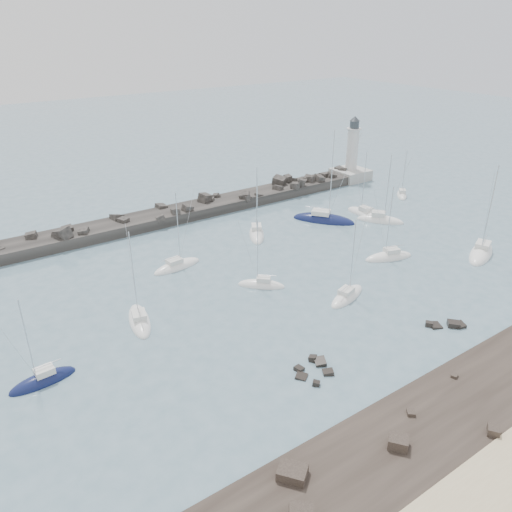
# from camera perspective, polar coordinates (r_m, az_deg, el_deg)

# --- Properties ---
(ground) EXTENTS (400.00, 400.00, 0.00)m
(ground) POSITION_cam_1_polar(r_m,az_deg,el_deg) (60.18, 3.90, -7.29)
(ground) COLOR slate
(ground) RESTS_ON ground
(rock_shelf) EXTENTS (140.00, 12.00, 2.00)m
(rock_shelf) POSITION_cam_1_polar(r_m,az_deg,el_deg) (48.63, 20.84, -18.51)
(rock_shelf) COLOR black
(rock_shelf) RESTS_ON ground
(rock_cluster_near) EXTENTS (4.71, 4.31, 1.27)m
(rock_cluster_near) POSITION_cam_1_polar(r_m,az_deg,el_deg) (52.81, 6.84, -12.72)
(rock_cluster_near) COLOR black
(rock_cluster_near) RESTS_ON ground
(rock_cluster_far) EXTENTS (4.24, 3.49, 1.17)m
(rock_cluster_far) POSITION_cam_1_polar(r_m,az_deg,el_deg) (63.01, 20.99, -7.46)
(rock_cluster_far) COLOR black
(rock_cluster_far) RESTS_ON ground
(breakwater) EXTENTS (115.00, 7.22, 5.12)m
(breakwater) POSITION_cam_1_polar(r_m,az_deg,el_deg) (87.42, -15.33, 2.90)
(breakwater) COLOR #292725
(breakwater) RESTS_ON ground
(lighthouse) EXTENTS (7.00, 7.00, 14.60)m
(lighthouse) POSITION_cam_1_polar(r_m,az_deg,el_deg) (114.37, 10.80, 10.09)
(lighthouse) COLOR #A3A39E
(lighthouse) RESTS_ON ground
(sailboat_2) EXTENTS (6.61, 2.46, 10.53)m
(sailboat_2) POSITION_cam_1_polar(r_m,az_deg,el_deg) (54.99, -23.15, -12.99)
(sailboat_2) COLOR #101743
(sailboat_2) RESTS_ON ground
(sailboat_3) EXTENTS (4.25, 8.10, 12.31)m
(sailboat_3) POSITION_cam_1_polar(r_m,az_deg,el_deg) (61.13, -13.17, -7.26)
(sailboat_3) COLOR white
(sailboat_3) RESTS_ON ground
(sailboat_4) EXTENTS (7.87, 3.25, 12.11)m
(sailboat_4) POSITION_cam_1_polar(r_m,az_deg,el_deg) (72.99, -9.02, -1.21)
(sailboat_4) COLOR white
(sailboat_4) RESTS_ON ground
(sailboat_5) EXTENTS (5.99, 5.79, 10.25)m
(sailboat_5) POSITION_cam_1_polar(r_m,az_deg,el_deg) (67.16, 0.62, -3.35)
(sailboat_5) COLOR white
(sailboat_5) RESTS_ON ground
(sailboat_6) EXTENTS (6.30, 8.07, 12.78)m
(sailboat_6) POSITION_cam_1_polar(r_m,az_deg,el_deg) (82.89, 0.07, 2.47)
(sailboat_6) COLOR white
(sailboat_6) RESTS_ON ground
(sailboat_7) EXTENTS (7.58, 4.35, 11.51)m
(sailboat_7) POSITION_cam_1_polar(r_m,az_deg,el_deg) (65.56, 10.35, -4.59)
(sailboat_7) COLOR white
(sailboat_7) RESTS_ON ground
(sailboat_8) EXTENTS (9.39, 10.91, 17.40)m
(sailboat_8) POSITION_cam_1_polar(r_m,az_deg,el_deg) (89.81, 7.73, 4.10)
(sailboat_8) COLOR #101743
(sailboat_8) RESTS_ON ground
(sailboat_9) EXTENTS (7.99, 4.65, 12.20)m
(sailboat_9) POSITION_cam_1_polar(r_m,az_deg,el_deg) (77.48, 14.92, -0.15)
(sailboat_9) COLOR white
(sailboat_9) RESTS_ON ground
(sailboat_10) EXTENTS (2.46, 7.81, 12.48)m
(sailboat_10) POSITION_cam_1_polar(r_m,az_deg,el_deg) (93.92, 12.20, 4.70)
(sailboat_10) COLOR white
(sailboat_10) RESTS_ON ground
(sailboat_11) EXTENTS (10.06, 6.58, 15.32)m
(sailboat_11) POSITION_cam_1_polar(r_m,az_deg,el_deg) (83.44, 24.31, 0.25)
(sailboat_11) COLOR white
(sailboat_11) RESTS_ON ground
(sailboat_12) EXTENTS (5.66, 5.63, 9.90)m
(sailboat_12) POSITION_cam_1_polar(r_m,az_deg,el_deg) (106.31, 16.32, 6.68)
(sailboat_12) COLOR white
(sailboat_12) RESTS_ON ground
(sailboat_13) EXTENTS (6.98, 8.04, 13.15)m
(sailboat_13) POSITION_cam_1_polar(r_m,az_deg,el_deg) (91.42, 13.99, 3.94)
(sailboat_13) COLOR white
(sailboat_13) RESTS_ON ground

